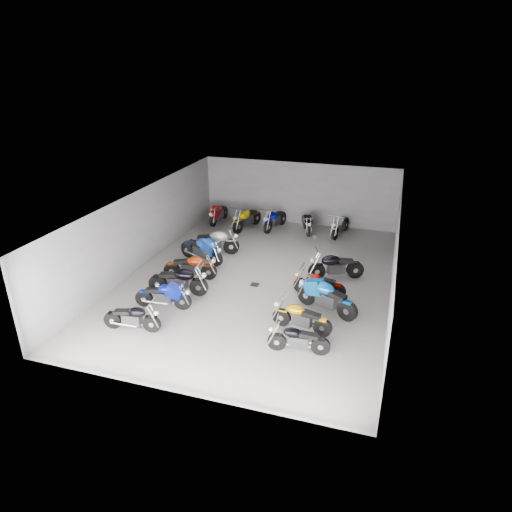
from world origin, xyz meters
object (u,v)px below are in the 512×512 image
at_px(motorcycle_left_c, 179,281).
at_px(motorcycle_back_c, 275,219).
at_px(motorcycle_back_b, 247,219).
at_px(motorcycle_back_a, 219,213).
at_px(drain_grate, 255,284).
at_px(motorcycle_left_e, 202,249).
at_px(motorcycle_back_d, 306,222).
at_px(motorcycle_left_d, 191,267).
at_px(motorcycle_right_c, 326,297).
at_px(motorcycle_right_d, 319,284).
at_px(motorcycle_left_b, 164,295).
at_px(motorcycle_right_b, 301,317).
at_px(motorcycle_right_e, 336,266).
at_px(motorcycle_right_a, 298,339).
at_px(motorcycle_left_f, 214,242).
at_px(motorcycle_left_a, 133,318).
at_px(motorcycle_back_e, 340,225).

height_order(motorcycle_left_c, motorcycle_back_c, motorcycle_left_c).
bearing_deg(motorcycle_back_b, motorcycle_back_a, -0.28).
distance_m(drain_grate, motorcycle_left_e, 3.19).
relative_size(motorcycle_left_e, motorcycle_back_d, 1.16).
bearing_deg(motorcycle_left_d, motorcycle_left_c, -6.74).
height_order(motorcycle_right_c, motorcycle_right_d, motorcycle_right_c).
bearing_deg(motorcycle_left_b, motorcycle_back_c, 161.37).
bearing_deg(motorcycle_back_b, motorcycle_back_d, -153.76).
bearing_deg(motorcycle_right_b, motorcycle_back_a, 44.29).
distance_m(motorcycle_right_e, motorcycle_back_b, 6.71).
bearing_deg(motorcycle_back_b, motorcycle_right_a, 132.47).
bearing_deg(motorcycle_back_d, motorcycle_right_d, 84.79).
xyz_separation_m(motorcycle_right_a, motorcycle_back_a, (-6.53, 10.10, 0.05)).
bearing_deg(drain_grate, motorcycle_right_c, -22.43).
bearing_deg(motorcycle_back_d, motorcycle_right_c, 85.72).
xyz_separation_m(drain_grate, motorcycle_left_f, (-2.65, 2.37, 0.55)).
distance_m(motorcycle_right_a, motorcycle_right_d, 3.65).
bearing_deg(motorcycle_left_a, motorcycle_right_a, 87.27).
height_order(motorcycle_left_a, motorcycle_right_e, motorcycle_right_e).
bearing_deg(motorcycle_right_d, motorcycle_right_e, -9.73).
distance_m(motorcycle_left_a, motorcycle_right_b, 5.36).
bearing_deg(motorcycle_left_e, motorcycle_right_a, 65.27).
bearing_deg(motorcycle_left_f, motorcycle_back_e, 114.77).
distance_m(motorcycle_left_e, motorcycle_right_d, 5.52).
bearing_deg(motorcycle_back_e, motorcycle_right_c, 105.48).
relative_size(motorcycle_right_b, motorcycle_right_e, 0.95).
xyz_separation_m(motorcycle_left_b, motorcycle_right_b, (4.84, 0.02, -0.00)).
bearing_deg(motorcycle_back_d, motorcycle_left_b, 49.81).
bearing_deg(motorcycle_left_b, motorcycle_left_e, 176.19).
relative_size(motorcycle_left_b, motorcycle_back_a, 0.97).
distance_m(motorcycle_right_a, motorcycle_back_b, 10.73).
bearing_deg(motorcycle_left_b, motorcycle_right_e, 118.97).
relative_size(motorcycle_right_e, motorcycle_back_c, 0.97).
relative_size(motorcycle_left_f, motorcycle_right_c, 1.03).
bearing_deg(motorcycle_left_d, motorcycle_right_a, 43.01).
distance_m(motorcycle_left_e, motorcycle_back_b, 4.43).
bearing_deg(motorcycle_right_b, motorcycle_right_d, 5.92).
bearing_deg(motorcycle_back_d, motorcycle_left_d, 43.02).
bearing_deg(motorcycle_right_b, motorcycle_left_f, 53.95).
distance_m(motorcycle_right_c, motorcycle_back_c, 8.34).
bearing_deg(motorcycle_left_c, motorcycle_right_c, 85.88).
relative_size(motorcycle_right_a, motorcycle_back_c, 0.86).
bearing_deg(motorcycle_back_b, motorcycle_right_b, 134.77).
xyz_separation_m(motorcycle_left_d, motorcycle_right_b, (4.92, -2.37, -0.03)).
xyz_separation_m(motorcycle_right_c, motorcycle_back_e, (-0.56, 7.56, -0.05)).
bearing_deg(motorcycle_right_b, motorcycle_left_e, 60.98).
bearing_deg(drain_grate, motorcycle_right_e, 27.24).
relative_size(motorcycle_back_a, motorcycle_back_d, 1.08).
height_order(motorcycle_left_a, motorcycle_right_b, motorcycle_right_b).
height_order(motorcycle_left_b, motorcycle_right_a, motorcycle_left_b).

